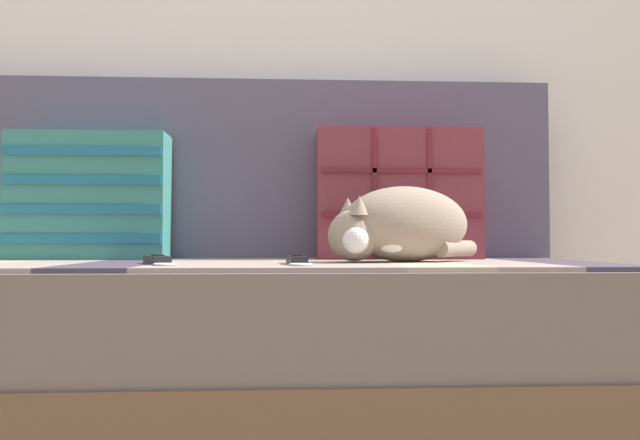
% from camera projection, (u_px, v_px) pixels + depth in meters
% --- Properties ---
extents(ground_plane, '(14.00, 14.00, 0.00)m').
position_uv_depth(ground_plane, '(232.00, 435.00, 1.39)').
color(ground_plane, '#937556').
extents(couch, '(1.85, 0.82, 0.38)m').
position_uv_depth(couch, '(237.00, 340.00, 1.53)').
color(couch, brown).
rests_on(couch, ground_plane).
extents(sofa_backrest, '(1.81, 0.14, 0.53)m').
position_uv_depth(sofa_backrest, '(247.00, 171.00, 1.89)').
color(sofa_backrest, '#514C60').
rests_on(sofa_backrest, couch).
extents(throw_pillow_quilted, '(0.46, 0.14, 0.36)m').
position_uv_depth(throw_pillow_quilted, '(398.00, 194.00, 1.76)').
color(throw_pillow_quilted, brown).
rests_on(throw_pillow_quilted, couch).
extents(throw_pillow_striped, '(0.42, 0.14, 0.35)m').
position_uv_depth(throw_pillow_striped, '(90.00, 196.00, 1.72)').
color(throw_pillow_striped, '#337A70').
rests_on(throw_pillow_striped, couch).
extents(sleeping_cat, '(0.38, 0.27, 0.18)m').
position_uv_depth(sleeping_cat, '(398.00, 226.00, 1.49)').
color(sleeping_cat, gray).
rests_on(sleeping_cat, couch).
extents(game_remote_near, '(0.06, 0.20, 0.02)m').
position_uv_depth(game_remote_near, '(297.00, 260.00, 1.35)').
color(game_remote_near, black).
rests_on(game_remote_near, couch).
extents(game_remote_far, '(0.11, 0.19, 0.02)m').
position_uv_depth(game_remote_far, '(157.00, 260.00, 1.35)').
color(game_remote_far, black).
rests_on(game_remote_far, couch).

